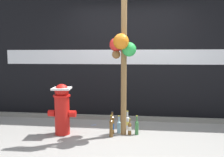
{
  "coord_description": "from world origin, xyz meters",
  "views": [
    {
      "loc": [
        0.23,
        -3.54,
        1.35
      ],
      "look_at": [
        -0.23,
        0.34,
        0.97
      ],
      "focal_mm": 37.14,
      "sensor_mm": 36.0,
      "label": 1
    }
  ],
  "objects_px": {
    "bottle_0": "(127,122)",
    "bottle_2": "(130,128)",
    "fire_hydrant": "(62,108)",
    "bottle_5": "(119,126)",
    "bottle_3": "(137,127)",
    "bottle_1": "(111,128)",
    "bottle_4": "(112,125)",
    "memorial_post": "(123,37)"
  },
  "relations": [
    {
      "from": "bottle_1",
      "to": "bottle_4",
      "type": "height_order",
      "value": "bottle_4"
    },
    {
      "from": "bottle_4",
      "to": "bottle_5",
      "type": "distance_m",
      "value": 0.14
    },
    {
      "from": "bottle_3",
      "to": "bottle_5",
      "type": "xyz_separation_m",
      "value": [
        -0.31,
        0.05,
        -0.01
      ]
    },
    {
      "from": "bottle_0",
      "to": "bottle_4",
      "type": "relative_size",
      "value": 0.86
    },
    {
      "from": "bottle_3",
      "to": "bottle_4",
      "type": "xyz_separation_m",
      "value": [
        -0.42,
        -0.02,
        0.03
      ]
    },
    {
      "from": "bottle_2",
      "to": "bottle_5",
      "type": "relative_size",
      "value": 0.91
    },
    {
      "from": "bottle_2",
      "to": "bottle_5",
      "type": "distance_m",
      "value": 0.2
    },
    {
      "from": "bottle_0",
      "to": "bottle_3",
      "type": "bearing_deg",
      "value": -58.32
    },
    {
      "from": "fire_hydrant",
      "to": "bottle_0",
      "type": "distance_m",
      "value": 1.22
    },
    {
      "from": "memorial_post",
      "to": "bottle_5",
      "type": "bearing_deg",
      "value": 135.71
    },
    {
      "from": "bottle_0",
      "to": "bottle_3",
      "type": "xyz_separation_m",
      "value": [
        0.18,
        -0.29,
        0.0
      ]
    },
    {
      "from": "bottle_0",
      "to": "bottle_2",
      "type": "height_order",
      "value": "bottle_0"
    },
    {
      "from": "bottle_1",
      "to": "bottle_5",
      "type": "xyz_separation_m",
      "value": [
        0.11,
        0.22,
        -0.03
      ]
    },
    {
      "from": "bottle_2",
      "to": "bottle_4",
      "type": "distance_m",
      "value": 0.31
    },
    {
      "from": "bottle_4",
      "to": "bottle_5",
      "type": "xyz_separation_m",
      "value": [
        0.11,
        0.07,
        -0.04
      ]
    },
    {
      "from": "bottle_0",
      "to": "bottle_4",
      "type": "bearing_deg",
      "value": -129.02
    },
    {
      "from": "bottle_1",
      "to": "bottle_5",
      "type": "height_order",
      "value": "bottle_1"
    },
    {
      "from": "memorial_post",
      "to": "bottle_0",
      "type": "height_order",
      "value": "memorial_post"
    },
    {
      "from": "memorial_post",
      "to": "bottle_1",
      "type": "xyz_separation_m",
      "value": [
        -0.18,
        -0.16,
        -1.51
      ]
    },
    {
      "from": "bottle_2",
      "to": "bottle_3",
      "type": "xyz_separation_m",
      "value": [
        0.12,
        0.02,
        0.02
      ]
    },
    {
      "from": "bottle_0",
      "to": "bottle_2",
      "type": "relative_size",
      "value": 1.22
    },
    {
      "from": "bottle_1",
      "to": "bottle_3",
      "type": "relative_size",
      "value": 1.12
    },
    {
      "from": "bottle_4",
      "to": "bottle_5",
      "type": "relative_size",
      "value": 1.28
    },
    {
      "from": "memorial_post",
      "to": "fire_hydrant",
      "type": "bearing_deg",
      "value": -174.42
    },
    {
      "from": "bottle_0",
      "to": "bottle_2",
      "type": "distance_m",
      "value": 0.31
    },
    {
      "from": "memorial_post",
      "to": "bottle_5",
      "type": "height_order",
      "value": "memorial_post"
    },
    {
      "from": "bottle_1",
      "to": "bottle_3",
      "type": "xyz_separation_m",
      "value": [
        0.42,
        0.17,
        -0.02
      ]
    },
    {
      "from": "fire_hydrant",
      "to": "bottle_2",
      "type": "xyz_separation_m",
      "value": [
        1.16,
        0.1,
        -0.34
      ]
    },
    {
      "from": "memorial_post",
      "to": "bottle_4",
      "type": "bearing_deg",
      "value": -179.13
    },
    {
      "from": "memorial_post",
      "to": "bottle_2",
      "type": "bearing_deg",
      "value": -1.46
    },
    {
      "from": "memorial_post",
      "to": "bottle_5",
      "type": "distance_m",
      "value": 1.55
    },
    {
      "from": "fire_hydrant",
      "to": "bottle_3",
      "type": "relative_size",
      "value": 2.6
    },
    {
      "from": "bottle_3",
      "to": "fire_hydrant",
      "type": "bearing_deg",
      "value": -174.79
    },
    {
      "from": "memorial_post",
      "to": "bottle_3",
      "type": "height_order",
      "value": "memorial_post"
    },
    {
      "from": "fire_hydrant",
      "to": "bottle_2",
      "type": "distance_m",
      "value": 1.21
    },
    {
      "from": "bottle_0",
      "to": "bottle_1",
      "type": "distance_m",
      "value": 0.52
    },
    {
      "from": "fire_hydrant",
      "to": "bottle_0",
      "type": "xyz_separation_m",
      "value": [
        1.1,
        0.4,
        -0.33
      ]
    },
    {
      "from": "bottle_2",
      "to": "memorial_post",
      "type": "bearing_deg",
      "value": 178.54
    },
    {
      "from": "bottle_1",
      "to": "bottle_5",
      "type": "distance_m",
      "value": 0.25
    },
    {
      "from": "memorial_post",
      "to": "bottle_5",
      "type": "relative_size",
      "value": 9.55
    },
    {
      "from": "fire_hydrant",
      "to": "bottle_4",
      "type": "distance_m",
      "value": 0.91
    },
    {
      "from": "fire_hydrant",
      "to": "bottle_5",
      "type": "distance_m",
      "value": 1.04
    }
  ]
}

